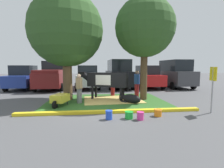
{
  "coord_description": "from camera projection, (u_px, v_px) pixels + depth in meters",
  "views": [
    {
      "loc": [
        -0.15,
        -7.5,
        1.9
      ],
      "look_at": [
        0.9,
        2.06,
        0.9
      ],
      "focal_mm": 26.52,
      "sensor_mm": 36.0,
      "label": 1
    }
  ],
  "objects": [
    {
      "name": "ground_plane",
      "position": [
        98.0,
        108.0,
        7.63
      ],
      "size": [
        80.0,
        80.0,
        0.0
      ],
      "primitive_type": "plane",
      "color": "#4C4C4F"
    },
    {
      "name": "grass_island",
      "position": [
        106.0,
        101.0,
        9.21
      ],
      "size": [
        6.43,
        4.52,
        0.02
      ],
      "primitive_type": "cube",
      "color": "#2D5B23",
      "rests_on": "ground"
    },
    {
      "name": "curb_yellow",
      "position": [
        111.0,
        112.0,
        6.82
      ],
      "size": [
        7.63,
        0.24,
        0.12
      ],
      "primitive_type": "cube",
      "color": "yellow",
      "rests_on": "ground"
    },
    {
      "name": "hay_bedding",
      "position": [
        113.0,
        100.0,
        9.47
      ],
      "size": [
        3.34,
        2.6,
        0.04
      ],
      "primitive_type": "cube",
      "rotation": [
        0.0,
        0.0,
        0.06
      ],
      "color": "tan",
      "rests_on": "ground"
    },
    {
      "name": "shade_tree_left",
      "position": [
        66.0,
        30.0,
        9.16
      ],
      "size": [
        4.09,
        4.09,
        5.99
      ],
      "color": "brown",
      "rests_on": "ground"
    },
    {
      "name": "shade_tree_right",
      "position": [
        145.0,
        28.0,
        9.22
      ],
      "size": [
        3.33,
        3.33,
        5.77
      ],
      "color": "#4C3823",
      "rests_on": "ground"
    },
    {
      "name": "cow_holstein",
      "position": [
        106.0,
        80.0,
        9.56
      ],
      "size": [
        2.97,
        1.7,
        1.61
      ],
      "color": "black",
      "rests_on": "ground"
    },
    {
      "name": "calf_lying",
      "position": [
        131.0,
        99.0,
        8.66
      ],
      "size": [
        1.11,
        1.19,
        0.48
      ],
      "color": "black",
      "rests_on": "ground"
    },
    {
      "name": "person_handler",
      "position": [
        137.0,
        83.0,
        10.12
      ],
      "size": [
        0.34,
        0.52,
        1.67
      ],
      "color": "maroon",
      "rests_on": "ground"
    },
    {
      "name": "person_visitor_near",
      "position": [
        113.0,
        84.0,
        10.74
      ],
      "size": [
        0.53,
        0.34,
        1.54
      ],
      "color": "maroon",
      "rests_on": "ground"
    },
    {
      "name": "person_visitor_far",
      "position": [
        79.0,
        88.0,
        8.55
      ],
      "size": [
        0.34,
        0.5,
        1.54
      ],
      "color": "slate",
      "rests_on": "ground"
    },
    {
      "name": "wheelbarrow",
      "position": [
        60.0,
        98.0,
        7.96
      ],
      "size": [
        0.92,
        1.61,
        0.63
      ],
      "color": "gold",
      "rests_on": "ground"
    },
    {
      "name": "parking_sign",
      "position": [
        213.0,
        81.0,
        6.71
      ],
      "size": [
        0.1,
        0.44,
        1.9
      ],
      "color": "#99999E",
      "rests_on": "ground"
    },
    {
      "name": "bucket_blue",
      "position": [
        109.0,
        115.0,
        5.99
      ],
      "size": [
        0.27,
        0.27,
        0.33
      ],
      "color": "blue",
      "rests_on": "ground"
    },
    {
      "name": "bucket_green",
      "position": [
        129.0,
        115.0,
        6.08
      ],
      "size": [
        0.32,
        0.32,
        0.27
      ],
      "color": "green",
      "rests_on": "ground"
    },
    {
      "name": "bucket_pink",
      "position": [
        140.0,
        116.0,
        5.94
      ],
      "size": [
        0.27,
        0.27,
        0.29
      ],
      "color": "#EA3893",
      "rests_on": "ground"
    },
    {
      "name": "bucket_orange",
      "position": [
        158.0,
        113.0,
        6.38
      ],
      "size": [
        0.31,
        0.31,
        0.27
      ],
      "color": "orange",
      "rests_on": "ground"
    },
    {
      "name": "sedan_blue",
      "position": [
        24.0,
        78.0,
        14.18
      ],
      "size": [
        2.12,
        4.45,
        2.02
      ],
      "color": "navy",
      "rests_on": "ground"
    },
    {
      "name": "pickup_truck_maroon",
      "position": [
        53.0,
        76.0,
        14.49
      ],
      "size": [
        2.34,
        5.46,
        2.42
      ],
      "color": "maroon",
      "rests_on": "ground"
    },
    {
      "name": "hatchback_white",
      "position": [
        88.0,
        77.0,
        14.69
      ],
      "size": [
        2.12,
        4.45,
        2.02
      ],
      "color": "silver",
      "rests_on": "ground"
    },
    {
      "name": "suv_black",
      "position": [
        119.0,
        74.0,
        14.88
      ],
      "size": [
        2.23,
        4.65,
        2.52
      ],
      "color": "black",
      "rests_on": "ground"
    },
    {
      "name": "sedan_red",
      "position": [
        147.0,
        77.0,
        15.15
      ],
      "size": [
        2.12,
        4.45,
        2.02
      ],
      "color": "red",
      "rests_on": "ground"
    },
    {
      "name": "suv_dark_grey",
      "position": [
        175.0,
        74.0,
        15.4
      ],
      "size": [
        2.23,
        4.65,
        2.52
      ],
      "color": "#3D3D42",
      "rests_on": "ground"
    }
  ]
}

